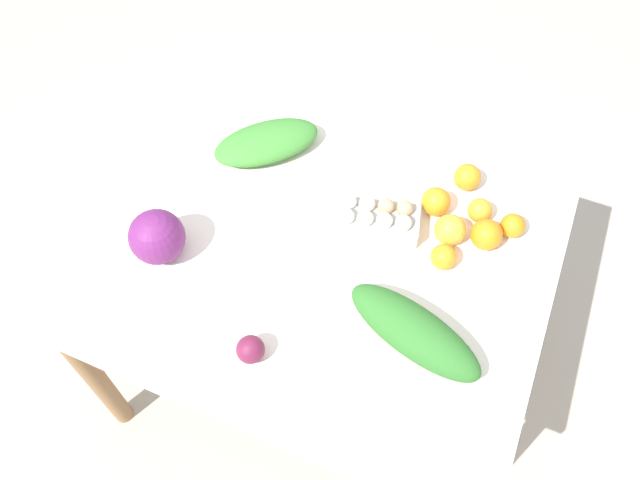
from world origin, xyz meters
name	(u,v)px	position (x,y,z in m)	size (l,w,h in m)	color
ground_plane	(320,359)	(0.00, 0.00, 0.00)	(8.00, 8.00, 0.00)	#B2A899
dining_table	(320,264)	(0.00, 0.00, 0.65)	(1.20, 1.03, 0.75)	silver
cabbage_purple	(157,237)	(0.37, 0.18, 0.82)	(0.14, 0.14, 0.14)	#6B2366
egg_carton	(375,219)	(-0.11, -0.10, 0.79)	(0.25, 0.16, 0.09)	#A8A8A3
greens_bunch_scallion	(267,142)	(0.27, -0.24, 0.79)	(0.31, 0.15, 0.07)	#3D8433
greens_bunch_kale	(414,331)	(-0.31, 0.17, 0.80)	(0.36, 0.12, 0.10)	#2D6B28
beet_root	(250,349)	(0.02, 0.35, 0.78)	(0.07, 0.07, 0.07)	maroon
orange_0	(436,202)	(-0.24, -0.22, 0.79)	(0.08, 0.08, 0.08)	orange
orange_1	(486,235)	(-0.39, -0.17, 0.79)	(0.08, 0.08, 0.08)	orange
orange_2	(450,230)	(-0.30, -0.15, 0.79)	(0.08, 0.08, 0.08)	#F9A833
orange_3	(513,226)	(-0.45, -0.23, 0.78)	(0.07, 0.07, 0.07)	orange
orange_4	(467,177)	(-0.30, -0.34, 0.79)	(0.08, 0.08, 0.08)	orange
orange_5	(443,257)	(-0.31, -0.07, 0.78)	(0.07, 0.07, 0.07)	orange
orange_6	(480,210)	(-0.36, -0.25, 0.78)	(0.07, 0.07, 0.07)	orange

